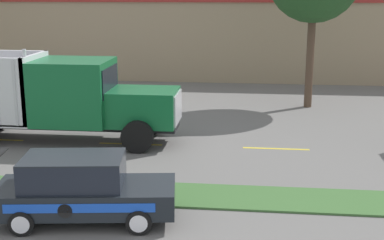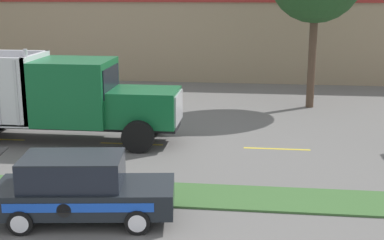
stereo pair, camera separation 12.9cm
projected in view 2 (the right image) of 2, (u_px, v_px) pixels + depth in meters
name	position (u px, v px, depth m)	size (l,w,h in m)	color
grass_verge	(151.00, 193.00, 15.13)	(120.00, 1.77, 0.06)	#3D6633
centre_line_4	(132.00, 144.00, 20.04)	(2.40, 0.14, 0.01)	yellow
centre_line_5	(277.00, 149.00, 19.41)	(2.40, 0.14, 0.01)	yellow
dump_truck_mid	(54.00, 99.00, 20.16)	(10.98, 2.72, 3.58)	black
rally_car	(81.00, 188.00, 13.28)	(4.63, 2.28, 1.72)	black
store_building_backdrop	(234.00, 29.00, 37.92)	(32.51, 12.10, 5.70)	#9E896B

